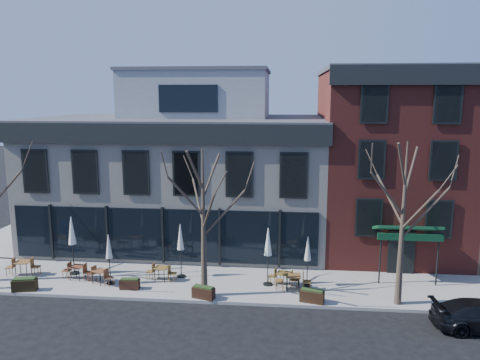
{
  "coord_description": "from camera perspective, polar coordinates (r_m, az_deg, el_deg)",
  "views": [
    {
      "loc": [
        6.76,
        -24.66,
        9.59
      ],
      "look_at": [
        4.13,
        2.0,
        4.73
      ],
      "focal_mm": 35.0,
      "sensor_mm": 36.0,
      "label": 1
    }
  ],
  "objects": [
    {
      "name": "cafe_set_5",
      "position": [
        23.58,
        6.5,
        -12.1
      ],
      "size": [
        1.79,
        0.72,
        0.95
      ],
      "color": "brown",
      "rests_on": "sidewalk_front"
    },
    {
      "name": "umbrella_1",
      "position": [
        24.59,
        -15.7,
        -8.13
      ],
      "size": [
        0.42,
        0.42,
        2.6
      ],
      "color": "black",
      "rests_on": "sidewalk_front"
    },
    {
      "name": "ground",
      "position": [
        27.31,
        -9.23,
        -10.41
      ],
      "size": [
        120.0,
        120.0,
        0.0
      ],
      "primitive_type": "plane",
      "color": "black",
      "rests_on": "ground"
    },
    {
      "name": "cafe_set_4",
      "position": [
        24.08,
        5.31,
        -11.74
      ],
      "size": [
        1.61,
        0.84,
        0.83
      ],
      "color": "brown",
      "rests_on": "sidewalk_front"
    },
    {
      "name": "red_brick_building",
      "position": [
        30.55,
        17.39,
        2.38
      ],
      "size": [
        8.2,
        11.78,
        11.18
      ],
      "color": "maroon",
      "rests_on": "ground"
    },
    {
      "name": "planter_0",
      "position": [
        25.71,
        -24.77,
        -11.48
      ],
      "size": [
        1.22,
        0.68,
        0.64
      ],
      "color": "black",
      "rests_on": "sidewalk_front"
    },
    {
      "name": "planter_3",
      "position": [
        22.51,
        8.78,
        -13.77
      ],
      "size": [
        1.18,
        0.7,
        0.62
      ],
      "color": "black",
      "rests_on": "sidewalk_front"
    },
    {
      "name": "planter_2",
      "position": [
        22.72,
        -4.47,
        -13.48
      ],
      "size": [
        1.13,
        0.7,
        0.59
      ],
      "color": "black",
      "rests_on": "sidewalk_front"
    },
    {
      "name": "corner_building",
      "position": [
        30.86,
        -6.95,
        1.14
      ],
      "size": [
        18.39,
        10.39,
        11.1
      ],
      "color": "beige",
      "rests_on": "ground"
    },
    {
      "name": "tree_right",
      "position": [
        22.12,
        19.24,
        -4.88
      ],
      "size": [
        3.72,
        3.77,
        7.48
      ],
      "color": "#382B21",
      "rests_on": "sidewalk_front"
    },
    {
      "name": "cafe_set_1",
      "position": [
        26.14,
        -19.22,
        -10.43
      ],
      "size": [
        1.69,
        0.75,
        0.87
      ],
      "color": "brown",
      "rests_on": "sidewalk_front"
    },
    {
      "name": "umbrella_3",
      "position": [
        23.53,
        3.44,
        -7.92
      ],
      "size": [
        0.47,
        0.47,
        2.97
      ],
      "color": "black",
      "rests_on": "sidewalk_front"
    },
    {
      "name": "umbrella_0",
      "position": [
        26.43,
        -19.81,
        -6.2
      ],
      "size": [
        0.5,
        0.5,
        3.14
      ],
      "color": "black",
      "rests_on": "sidewalk_front"
    },
    {
      "name": "cafe_set_3",
      "position": [
        24.96,
        -9.57,
        -11.01
      ],
      "size": [
        1.65,
        0.73,
        0.85
      ],
      "color": "brown",
      "rests_on": "sidewalk_front"
    },
    {
      "name": "cafe_set_0",
      "position": [
        27.73,
        -24.92,
        -9.54
      ],
      "size": [
        1.83,
        0.8,
        0.94
      ],
      "color": "brown",
      "rests_on": "sidewalk_front"
    },
    {
      "name": "sidewalk_side",
      "position": [
        36.81,
        -24.02,
        -5.61
      ],
      "size": [
        4.5,
        12.0,
        0.15
      ],
      "primitive_type": "cube",
      "color": "gray",
      "rests_on": "ground"
    },
    {
      "name": "umbrella_2",
      "position": [
        24.73,
        -7.27,
        -7.26
      ],
      "size": [
        0.46,
        0.46,
        2.86
      ],
      "color": "black",
      "rests_on": "sidewalk_front"
    },
    {
      "name": "planter_1",
      "position": [
        24.27,
        -13.29,
        -12.2
      ],
      "size": [
        0.99,
        0.45,
        0.54
      ],
      "color": "#311A10",
      "rests_on": "sidewalk_front"
    },
    {
      "name": "tree_mid",
      "position": [
        21.87,
        -4.45,
        -5.11
      ],
      "size": [
        3.5,
        3.55,
        7.04
      ],
      "color": "#382B21",
      "rests_on": "sidewalk_front"
    },
    {
      "name": "sidewalk_front",
      "position": [
        24.69,
        -3.05,
        -12.39
      ],
      "size": [
        33.5,
        4.7,
        0.15
      ],
      "primitive_type": "cube",
      "color": "gray",
      "rests_on": "ground"
    },
    {
      "name": "cafe_set_2",
      "position": [
        25.26,
        -16.69,
        -11.06
      ],
      "size": [
        1.61,
        1.01,
        0.84
      ],
      "color": "brown",
      "rests_on": "sidewalk_front"
    },
    {
      "name": "umbrella_4",
      "position": [
        23.66,
        8.26,
        -8.6
      ],
      "size": [
        0.41,
        0.41,
        2.59
      ],
      "color": "black",
      "rests_on": "sidewalk_front"
    }
  ]
}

